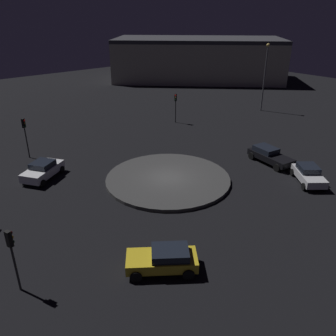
{
  "coord_description": "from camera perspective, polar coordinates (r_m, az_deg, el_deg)",
  "views": [
    {
      "loc": [
        -20.35,
        17.63,
        13.58
      ],
      "look_at": [
        0.0,
        0.0,
        1.18
      ],
      "focal_mm": 36.98,
      "sensor_mm": 36.0,
      "label": 1
    }
  ],
  "objects": [
    {
      "name": "car_black",
      "position": [
        34.77,
        16.39,
        2.04
      ],
      "size": [
        4.82,
        2.68,
        1.44
      ],
      "rotation": [
        0.0,
        0.0,
        2.97
      ],
      "color": "black",
      "rests_on": "ground_plane"
    },
    {
      "name": "car_yellow",
      "position": [
        20.16,
        -0.71,
        -14.78
      ],
      "size": [
        3.82,
        4.23,
        1.42
      ],
      "rotation": [
        0.0,
        0.0,
        0.91
      ],
      "color": "gold",
      "rests_on": "ground_plane"
    },
    {
      "name": "car_white",
      "position": [
        32.19,
        -19.94,
        -0.29
      ],
      "size": [
        3.73,
        4.38,
        1.51
      ],
      "rotation": [
        0.0,
        0.0,
        -1.0
      ],
      "color": "white",
      "rests_on": "ground_plane"
    },
    {
      "name": "streetlamp_south",
      "position": [
        52.2,
        15.71,
        15.02
      ],
      "size": [
        0.44,
        0.44,
        9.35
      ],
      "color": "#4C4C51",
      "rests_on": "ground_plane"
    },
    {
      "name": "traffic_light_southeast",
      "position": [
        45.17,
        1.26,
        10.79
      ],
      "size": [
        0.39,
        0.39,
        3.78
      ],
      "rotation": [
        0.0,
        0.0,
        2.37
      ],
      "color": "#2D2D2D",
      "rests_on": "ground_plane"
    },
    {
      "name": "ground_plane",
      "position": [
        30.16,
        -0.0,
        -2.03
      ],
      "size": [
        118.55,
        118.55,
        0.0
      ],
      "primitive_type": "plane",
      "color": "black"
    },
    {
      "name": "traffic_light_north_near",
      "position": [
        19.42,
        -24.35,
        -12.02
      ],
      "size": [
        0.35,
        0.39,
        3.72
      ],
      "rotation": [
        0.0,
        0.0,
        -1.26
      ],
      "color": "#2D2D2D",
      "rests_on": "ground_plane"
    },
    {
      "name": "car_silver",
      "position": [
        31.88,
        22.17,
        -0.96
      ],
      "size": [
        4.05,
        3.8,
        1.44
      ],
      "rotation": [
        0.0,
        0.0,
        2.44
      ],
      "color": "silver",
      "rests_on": "ground_plane"
    },
    {
      "name": "roundabout_island",
      "position": [
        30.09,
        -0.0,
        -1.78
      ],
      "size": [
        10.77,
        10.77,
        0.29
      ],
      "primitive_type": "cylinder",
      "color": "#383838",
      "rests_on": "ground_plane"
    },
    {
      "name": "traffic_light_northeast",
      "position": [
        36.5,
        -22.51,
        5.77
      ],
      "size": [
        0.4,
        0.37,
        4.04
      ],
      "rotation": [
        0.0,
        0.0,
        -2.63
      ],
      "color": "#2D2D2D",
      "rests_on": "ground_plane"
    },
    {
      "name": "store_building",
      "position": [
        75.41,
        4.97,
        17.45
      ],
      "size": [
        34.33,
        34.28,
        8.29
      ],
      "rotation": [
        0.0,
        0.0,
        7.07
      ],
      "color": "#ADA893",
      "rests_on": "ground_plane"
    }
  ]
}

